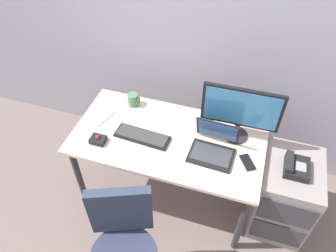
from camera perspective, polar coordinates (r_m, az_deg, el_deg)
ground_plane at (r=3.03m, az=0.00°, el=-11.63°), size 8.00×8.00×0.00m
back_wall at (r=2.60m, az=5.10°, el=19.27°), size 6.00×0.10×2.80m
desk at (r=2.49m, az=0.00°, el=-3.30°), size 1.42×0.74×0.75m
file_cabinet at (r=2.76m, az=19.47°, el=-11.28°), size 0.42×0.53×0.69m
desk_phone at (r=2.46m, az=21.37°, el=-6.64°), size 0.17×0.20×0.09m
office_chair at (r=2.34m, az=-7.53°, el=-20.89°), size 0.53×0.55×0.92m
monitor_main at (r=2.31m, az=12.59°, el=2.66°), size 0.55×0.18×0.44m
keyboard at (r=2.43m, az=-4.51°, el=-1.80°), size 0.42×0.16×0.03m
laptop at (r=2.32m, az=7.93°, el=-3.50°), size 0.32×0.30×0.23m
trackball_mouse at (r=2.44m, az=-12.09°, el=-2.32°), size 0.11×0.09×0.07m
coffee_mug at (r=2.67m, az=-6.07°, el=4.56°), size 0.10×0.09×0.11m
paper_notepad at (r=2.65m, az=-11.75°, el=1.87°), size 0.21×0.24×0.01m
cell_phone at (r=2.34m, az=13.68°, el=-6.17°), size 0.13×0.16×0.01m
banana at (r=2.56m, az=6.87°, el=1.31°), size 0.17×0.17×0.04m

